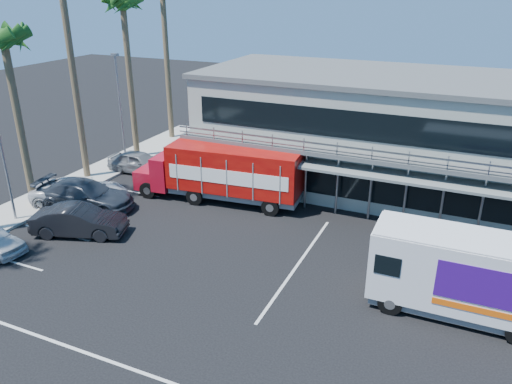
% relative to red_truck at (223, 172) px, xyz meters
% --- Properties ---
extents(ground, '(120.00, 120.00, 0.00)m').
position_rel_red_truck_xyz_m(ground, '(4.71, -8.31, -1.92)').
color(ground, black).
rests_on(ground, ground).
extents(building, '(22.40, 12.00, 7.30)m').
position_rel_red_truck_xyz_m(building, '(7.71, 6.63, 1.73)').
color(building, '#9DA093').
rests_on(building, ground).
extents(curb_strip, '(3.00, 32.00, 0.16)m').
position_rel_red_truck_xyz_m(curb_strip, '(-10.29, -2.31, -1.84)').
color(curb_strip, '#A5A399').
rests_on(curb_strip, ground).
extents(palm_c, '(2.80, 2.80, 10.75)m').
position_rel_red_truck_xyz_m(palm_c, '(-10.19, -5.31, 7.29)').
color(palm_c, brown).
rests_on(palm_c, ground).
extents(palm_e, '(2.80, 2.80, 12.25)m').
position_rel_red_truck_xyz_m(palm_e, '(-9.99, 4.69, 8.65)').
color(palm_e, brown).
rests_on(palm_e, ground).
extents(light_pole_near, '(0.50, 0.25, 8.09)m').
position_rel_red_truck_xyz_m(light_pole_near, '(-9.49, -7.31, 2.58)').
color(light_pole_near, gray).
rests_on(light_pole_near, ground).
extents(light_pole_far, '(0.50, 0.25, 8.09)m').
position_rel_red_truck_xyz_m(light_pole_far, '(-9.49, 2.69, 2.58)').
color(light_pole_far, gray).
rests_on(light_pole_far, ground).
extents(red_truck, '(10.58, 3.40, 3.50)m').
position_rel_red_truck_xyz_m(red_truck, '(0.00, 0.00, 0.00)').
color(red_truck, maroon).
rests_on(red_truck, ground).
extents(white_van, '(7.19, 2.54, 3.50)m').
position_rel_red_truck_xyz_m(white_van, '(13.94, -6.31, -0.07)').
color(white_van, silver).
rests_on(white_van, ground).
extents(parked_car_b, '(5.19, 3.21, 1.61)m').
position_rel_red_truck_xyz_m(parked_car_b, '(-4.97, -7.11, -1.12)').
color(parked_car_b, black).
rests_on(parked_car_b, ground).
extents(parked_car_c, '(6.17, 4.46, 1.56)m').
position_rel_red_truck_xyz_m(parked_car_c, '(-7.79, -3.91, -1.14)').
color(parked_car_c, silver).
rests_on(parked_car_c, ground).
extents(parked_car_d, '(6.17, 3.29, 1.70)m').
position_rel_red_truck_xyz_m(parked_car_d, '(-7.01, -4.31, -1.07)').
color(parked_car_d, '#2B313A').
rests_on(parked_car_d, ground).
extents(parked_car_e, '(4.61, 2.01, 1.55)m').
position_rel_red_truck_xyz_m(parked_car_e, '(-7.79, 2.03, -1.15)').
color(parked_car_e, slate).
rests_on(parked_car_e, ground).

